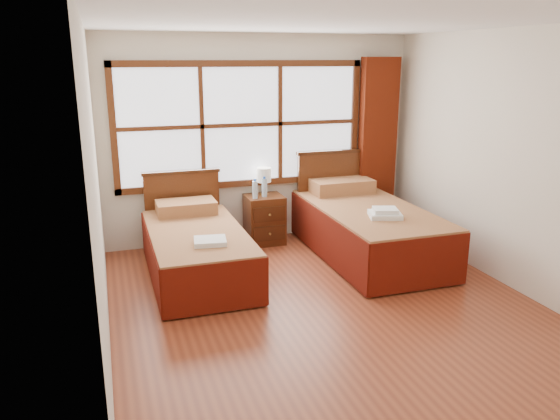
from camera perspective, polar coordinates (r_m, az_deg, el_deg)
name	(u,v)px	position (r m, az deg, el deg)	size (l,w,h in m)	color
floor	(327,306)	(5.35, 4.89, -9.98)	(4.50, 4.50, 0.00)	brown
ceiling	(334,21)	(4.83, 5.64, 19.04)	(4.50, 4.50, 0.00)	white
wall_back	(260,140)	(7.02, -2.08, 7.36)	(4.00, 4.00, 0.00)	silver
wall_left	(96,190)	(4.54, -18.66, 1.99)	(4.50, 4.50, 0.00)	silver
wall_right	(513,161)	(6.00, 23.13, 4.71)	(4.50, 4.50, 0.00)	silver
window	(242,125)	(6.89, -4.03, 8.86)	(3.16, 0.06, 1.56)	white
curtain	(377,145)	(7.51, 10.12, 6.67)	(0.50, 0.16, 2.30)	#5E1A09
bed_left	(196,248)	(6.03, -8.72, -3.99)	(1.01, 2.03, 0.98)	#391B0B
bed_right	(366,227)	(6.64, 8.97, -1.78)	(1.16, 2.25, 1.13)	#391B0B
nightstand	(265,219)	(6.98, -1.62, -0.99)	(0.47, 0.46, 0.62)	#4D2511
towels_left	(210,241)	(5.47, -7.32, -3.25)	(0.35, 0.32, 0.05)	white
towels_right	(385,213)	(6.14, 10.92, -0.34)	(0.42, 0.39, 0.10)	white
lamp	(264,176)	(6.90, -1.70, 3.59)	(0.18, 0.18, 0.35)	gold
bottle_near	(255,190)	(6.75, -2.62, 2.15)	(0.07, 0.07, 0.25)	silver
bottle_far	(264,187)	(6.84, -1.64, 2.38)	(0.07, 0.07, 0.26)	silver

